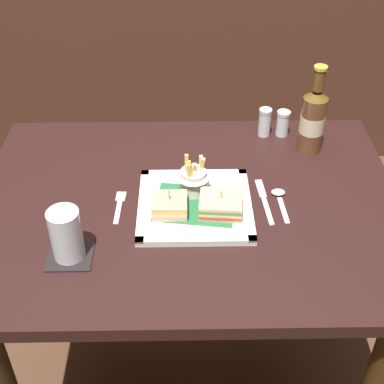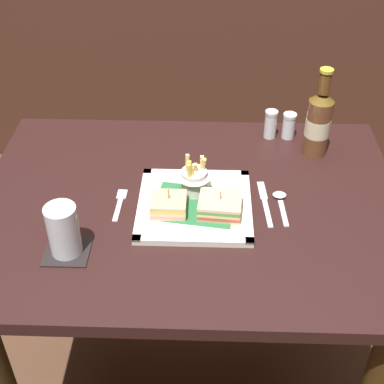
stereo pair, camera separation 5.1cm
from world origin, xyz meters
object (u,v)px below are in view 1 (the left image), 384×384
object	(u,v)px
water_glass	(67,237)
fork	(119,205)
square_plate	(195,206)
spoon	(280,197)
salt_shaker	(264,124)
sandwich_half_left	(169,206)
sandwich_half_right	(221,205)
dining_table	(189,248)
beer_bottle	(313,119)
fries_cup	(193,177)
knife	(264,199)
pepper_shaker	(283,125)

from	to	relation	value
water_glass	fork	xyz separation A→B (m)	(0.09, 0.17, -0.05)
square_plate	fork	bearing A→B (deg)	176.35
square_plate	spoon	size ratio (longest dim) A/B	2.14
square_plate	water_glass	world-z (taller)	water_glass
salt_shaker	sandwich_half_left	bearing A→B (deg)	-126.95
sandwich_half_left	sandwich_half_right	xyz separation A→B (m)	(0.12, -0.00, 0.00)
dining_table	spoon	distance (m)	0.28
fork	spoon	distance (m)	0.40
sandwich_half_right	beer_bottle	world-z (taller)	beer_bottle
sandwich_half_left	fries_cup	size ratio (longest dim) A/B	0.76
salt_shaker	beer_bottle	bearing A→B (deg)	-33.75
fries_cup	fork	xyz separation A→B (m)	(-0.18, -0.04, -0.05)
sandwich_half_right	knife	world-z (taller)	sandwich_half_right
square_plate	pepper_shaker	distance (m)	0.42
dining_table	sandwich_half_left	world-z (taller)	sandwich_half_left
square_plate	fries_cup	size ratio (longest dim) A/B	2.51
spoon	pepper_shaker	size ratio (longest dim) A/B	1.69
dining_table	salt_shaker	world-z (taller)	salt_shaker
spoon	sandwich_half_right	bearing A→B (deg)	-158.38
dining_table	fries_cup	bearing A→B (deg)	68.82
square_plate	beer_bottle	size ratio (longest dim) A/B	1.09
sandwich_half_right	square_plate	bearing A→B (deg)	156.24
dining_table	water_glass	world-z (taller)	water_glass
sandwich_half_left	salt_shaker	bearing A→B (deg)	53.05
square_plate	beer_bottle	distance (m)	0.42
fork	spoon	bearing A→B (deg)	3.07
beer_bottle	square_plate	bearing A→B (deg)	-142.09
fries_cup	beer_bottle	world-z (taller)	beer_bottle
sandwich_half_right	fries_cup	distance (m)	0.10
dining_table	fries_cup	world-z (taller)	fries_cup
dining_table	sandwich_half_right	world-z (taller)	sandwich_half_right
square_plate	pepper_shaker	size ratio (longest dim) A/B	3.61
dining_table	spoon	bearing A→B (deg)	2.70
square_plate	water_glass	size ratio (longest dim) A/B	2.27
beer_bottle	fork	bearing A→B (deg)	-154.70
square_plate	salt_shaker	world-z (taller)	salt_shaker
sandwich_half_right	water_glass	size ratio (longest dim) A/B	0.89
fries_cup	fork	distance (m)	0.19
beer_bottle	dining_table	bearing A→B (deg)	-145.73
fries_cup	water_glass	bearing A→B (deg)	-142.59
dining_table	pepper_shaker	world-z (taller)	pepper_shaker
fork	knife	xyz separation A→B (m)	(0.36, 0.02, 0.00)
sandwich_half_right	pepper_shaker	xyz separation A→B (m)	(0.20, 0.36, 0.00)
sandwich_half_left	water_glass	world-z (taller)	water_glass
dining_table	spoon	world-z (taller)	spoon
fries_cup	beer_bottle	distance (m)	0.39
water_glass	fork	bearing A→B (deg)	61.75
sandwich_half_right	sandwich_half_left	bearing A→B (deg)	180.00
salt_shaker	knife	bearing A→B (deg)	-96.65
sandwich_half_right	fork	distance (m)	0.25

